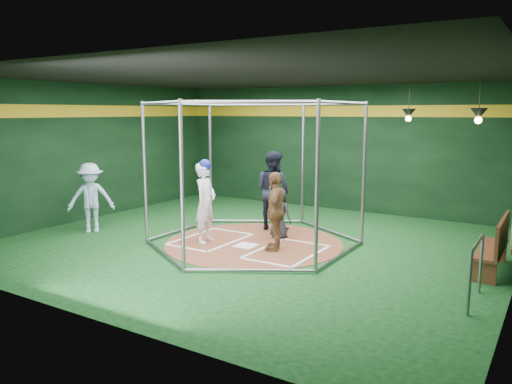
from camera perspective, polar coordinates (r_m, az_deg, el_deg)
The scene contains 15 objects.
room_shell at distance 10.42m, azimuth -0.27°, elevation 3.48°, with size 10.10×9.10×3.53m.
clay_disc at distance 10.73m, azimuth -0.28°, elevation -5.85°, with size 3.80×3.80×0.01m, color brown.
home_plate at distance 10.48m, azimuth -1.16°, elevation -6.15°, with size 0.43×0.43×0.01m, color white.
batter_box_left at distance 11.05m, azimuth -5.17°, elevation -5.38°, with size 1.17×1.77×0.01m.
batter_box_right at distance 10.06m, azimuth 3.57°, elevation -6.83°, with size 1.17×1.77×0.01m.
batting_cage at distance 10.44m, azimuth -0.29°, elevation 2.09°, with size 4.05×4.67×3.00m.
pendant_lamp_near at distance 12.81m, azimuth 17.05°, elevation 8.57°, with size 0.34×0.34×0.90m.
pendant_lamp_far at distance 10.88m, azimuth 24.10°, elevation 8.14°, with size 0.34×0.34×0.90m.
batter_figure at distance 10.67m, azimuth -5.81°, elevation -1.06°, with size 0.51×0.69×1.79m.
visitor_leopard at distance 10.05m, azimuth 2.23°, elevation -2.19°, with size 0.93×0.39×1.59m, color #9D7243.
catcher_figure at distance 11.03m, azimuth 2.65°, elevation -2.48°, with size 0.57×0.59×1.10m.
umpire at distance 11.79m, azimuth 1.97°, elevation 0.20°, with size 0.91×0.71×1.88m, color black.
bystander_blue at distance 12.19m, azimuth -18.36°, elevation -0.63°, with size 1.05×0.60×1.62m, color #A3BDD7.
dugout_bench at distance 9.71m, azimuth 25.76°, elevation -5.40°, with size 0.39×1.67×0.97m.
steel_railing at distance 7.97m, azimuth 23.87°, elevation -7.33°, with size 0.05×1.10×0.95m.
Camera 1 is at (5.51, -8.78, 2.79)m, focal length 35.00 mm.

